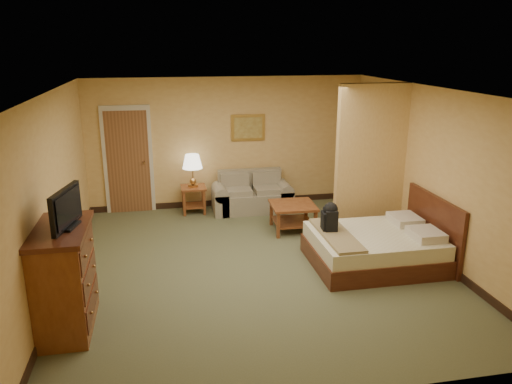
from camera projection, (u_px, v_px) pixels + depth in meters
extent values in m
plane|color=#575C3B|center=(256.00, 265.00, 7.52)|extent=(6.00, 6.00, 0.00)
plane|color=white|center=(256.00, 90.00, 6.77)|extent=(6.00, 6.00, 0.00)
cube|color=#DBAC5D|center=(227.00, 143.00, 9.97)|extent=(5.50, 0.02, 2.60)
cube|color=#DBAC5D|center=(54.00, 193.00, 6.65)|extent=(0.02, 6.00, 2.60)
cube|color=#DBAC5D|center=(432.00, 173.00, 7.65)|extent=(0.02, 6.00, 2.60)
cube|color=#DBAC5D|center=(370.00, 162.00, 8.41)|extent=(1.20, 0.15, 2.60)
cube|color=beige|center=(128.00, 160.00, 9.66)|extent=(0.94, 0.06, 2.10)
cube|color=brown|center=(128.00, 162.00, 9.66)|extent=(0.80, 0.04, 2.00)
cylinder|color=#A9793E|center=(144.00, 162.00, 9.66)|extent=(0.04, 0.12, 0.04)
cube|color=black|center=(228.00, 202.00, 10.32)|extent=(5.50, 0.02, 0.12)
cube|color=gray|center=(252.00, 202.00, 9.92)|extent=(1.28, 0.69, 0.39)
cube|color=gray|center=(250.00, 179.00, 10.08)|extent=(1.28, 0.17, 0.40)
cube|color=gray|center=(220.00, 202.00, 9.79)|extent=(0.28, 0.69, 0.43)
cube|color=gray|center=(284.00, 199.00, 10.03)|extent=(0.28, 0.69, 0.43)
cube|color=brown|center=(193.00, 188.00, 9.73)|extent=(0.48, 0.48, 0.04)
cube|color=brown|center=(194.00, 205.00, 9.84)|extent=(0.41, 0.41, 0.03)
cube|color=brown|center=(184.00, 204.00, 9.59)|extent=(0.05, 0.05, 0.49)
cube|color=brown|center=(204.00, 203.00, 9.66)|extent=(0.05, 0.05, 0.49)
cube|color=brown|center=(183.00, 198.00, 9.96)|extent=(0.05, 0.05, 0.49)
cube|color=brown|center=(203.00, 197.00, 10.03)|extent=(0.05, 0.05, 0.49)
cylinder|color=#A9793E|center=(193.00, 186.00, 9.72)|extent=(0.19, 0.19, 0.04)
cylinder|color=#A9793E|center=(193.00, 173.00, 9.65)|extent=(0.03, 0.03, 0.32)
cone|color=white|center=(192.00, 161.00, 9.58)|extent=(0.39, 0.39, 0.27)
cube|color=brown|center=(293.00, 205.00, 8.80)|extent=(0.79, 0.79, 0.04)
cube|color=brown|center=(293.00, 222.00, 8.89)|extent=(0.68, 0.68, 0.03)
cube|color=brown|center=(279.00, 226.00, 8.50)|extent=(0.05, 0.05, 0.46)
cube|color=brown|center=(305.00, 211.00, 9.24)|extent=(0.05, 0.05, 0.46)
cube|color=#B78E3F|center=(248.00, 128.00, 9.94)|extent=(0.68, 0.03, 0.53)
cube|color=olive|center=(248.00, 128.00, 9.92)|extent=(0.57, 0.02, 0.42)
cube|color=brown|center=(65.00, 281.00, 5.72)|extent=(0.54, 1.09, 1.19)
cube|color=#451C10|center=(59.00, 230.00, 5.55)|extent=(0.61, 1.17, 0.06)
cube|color=black|center=(68.00, 226.00, 5.55)|extent=(0.25, 0.35, 0.03)
cube|color=black|center=(66.00, 208.00, 5.49)|extent=(0.22, 0.73, 0.44)
cube|color=#451C10|center=(373.00, 255.00, 7.53)|extent=(1.85, 1.48, 0.28)
cube|color=#F7F4CA|center=(374.00, 240.00, 7.46)|extent=(1.79, 1.42, 0.22)
cube|color=#451C10|center=(433.00, 228.00, 7.60)|extent=(0.06, 1.57, 1.02)
cube|color=beige|center=(426.00, 234.00, 7.23)|extent=(0.42, 0.51, 0.13)
cube|color=beige|center=(405.00, 220.00, 7.84)|extent=(0.42, 0.51, 0.13)
cube|color=olive|center=(336.00, 235.00, 7.32)|extent=(0.42, 1.39, 0.05)
cube|color=black|center=(330.00, 221.00, 7.44)|extent=(0.20, 0.28, 0.36)
sphere|color=black|center=(331.00, 209.00, 7.38)|extent=(0.21, 0.21, 0.21)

